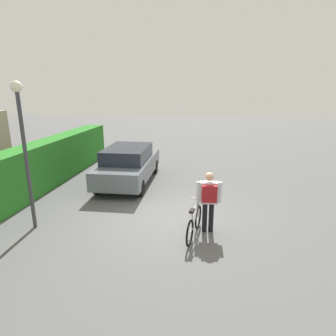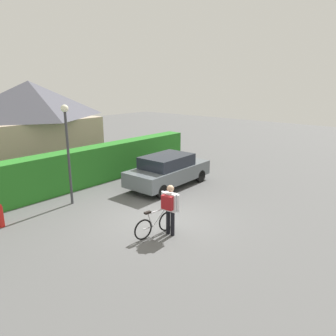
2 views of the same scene
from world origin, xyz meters
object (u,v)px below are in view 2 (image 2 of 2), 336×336
object	(u,v)px
parked_car_near	(168,170)
person_rider	(170,205)
bicycle	(155,224)
fire_hydrant	(0,215)
street_lamp	(67,141)

from	to	relation	value
parked_car_near	person_rider	xyz separation A→B (m)	(-3.72, -3.25, 0.22)
parked_car_near	person_rider	world-z (taller)	person_rider
bicycle	person_rider	xyz separation A→B (m)	(0.29, -0.34, 0.63)
fire_hydrant	parked_car_near	bearing A→B (deg)	-11.67
person_rider	fire_hydrant	world-z (taller)	person_rider
person_rider	fire_hydrant	distance (m)	5.71
person_rider	parked_car_near	bearing A→B (deg)	41.13
parked_car_near	fire_hydrant	xyz separation A→B (m)	(-6.94, 1.43, -0.36)
person_rider	street_lamp	distance (m)	5.00
street_lamp	bicycle	bearing A→B (deg)	-87.89
person_rider	street_lamp	bearing A→B (deg)	95.51
parked_car_near	fire_hydrant	bearing A→B (deg)	168.33
person_rider	bicycle	bearing A→B (deg)	130.54
fire_hydrant	street_lamp	bearing A→B (deg)	1.04
street_lamp	fire_hydrant	xyz separation A→B (m)	(-2.76, -0.05, -2.14)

